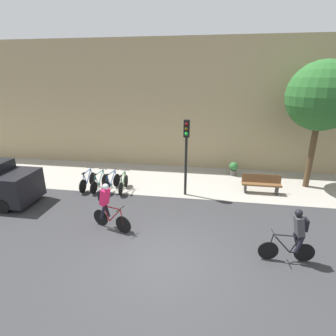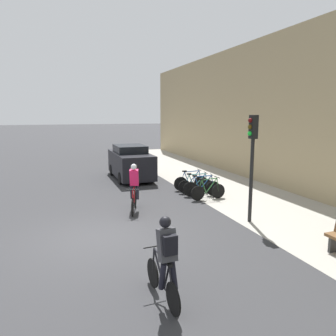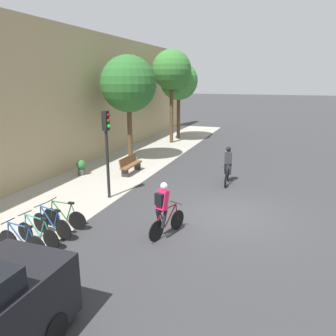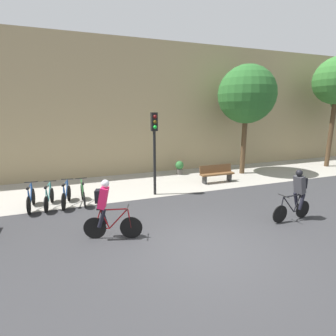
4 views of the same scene
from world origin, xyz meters
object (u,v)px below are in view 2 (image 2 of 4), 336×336
Objects in this scene: cyclist_pink at (134,186)px; parked_bike_0 at (191,182)px; parked_bike_3 at (208,191)px; traffic_light_pole at (252,149)px; parked_car at (131,162)px; parked_bike_1 at (196,185)px; parked_bike_2 at (202,187)px; cyclist_grey at (166,258)px.

parked_bike_0 is (-2.33, 3.29, -0.55)m from cyclist_pink.
parked_bike_3 is at bearing 98.45° from cyclist_pink.
traffic_light_pole reaches higher than parked_car.
traffic_light_pole reaches higher than parked_bike_1.
traffic_light_pole is 8.92m from parked_car.
parked_bike_0 reaches higher than parked_bike_3.
parked_bike_0 is at bearing 179.99° from parked_bike_2.
parked_bike_0 is 1.85m from parked_bike_3.
traffic_light_pole is (4.25, 0.05, 2.08)m from parked_bike_1.
traffic_light_pole reaches higher than parked_bike_0.
parked_car is (-12.17, 2.11, -0.05)m from cyclist_grey.
parked_bike_3 is (1.23, 0.00, 0.01)m from parked_bike_1.
cyclist_pink is 4.45m from traffic_light_pole.
parked_bike_3 is 3.66m from traffic_light_pole.
parked_bike_0 is at bearing 153.93° from cyclist_grey.
cyclist_grey is 0.41× the size of parked_car.
traffic_light_pole is at bearing 0.99° from parked_bike_3.
cyclist_pink is at bearing -62.37° from parked_bike_1.
parked_bike_3 is 0.45× the size of traffic_light_pole.
cyclist_grey is 1.05× the size of parked_bike_0.
cyclist_grey is 8.94m from parked_bike_1.
cyclist_pink is at bearing 171.91° from cyclist_grey.
cyclist_pink is 1.01× the size of cyclist_grey.
parked_bike_3 is at bearing 148.00° from cyclist_grey.
parked_bike_0 is 1.23m from parked_bike_2.
parked_car is at bearing -154.36° from parked_bike_1.
parked_car is at bearing -159.55° from parked_bike_3.
cyclist_pink is 0.50× the size of traffic_light_pole.
parked_car is (-5.51, -2.05, 0.51)m from parked_bike_3.
parked_car reaches higher than cyclist_pink.
cyclist_grey is at bearing -26.07° from parked_bike_0.
cyclist_pink is 4.07m from parked_bike_0.
parked_bike_1 is at bearing -179.94° from parked_bike_3.
cyclist_pink is 6.24m from cyclist_grey.
parked_bike_2 is (1.23, -0.00, -0.00)m from parked_bike_0.
cyclist_grey is 1.06× the size of parked_bike_2.
cyclist_grey reaches higher than parked_bike_2.
traffic_light_pole is 0.82× the size of parked_car.
traffic_light_pole reaches higher than cyclist_grey.
cyclist_pink reaches higher than parked_bike_2.
parked_bike_0 is at bearing -179.39° from traffic_light_pole.
parked_bike_0 is (-8.51, 4.16, -0.55)m from cyclist_grey.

